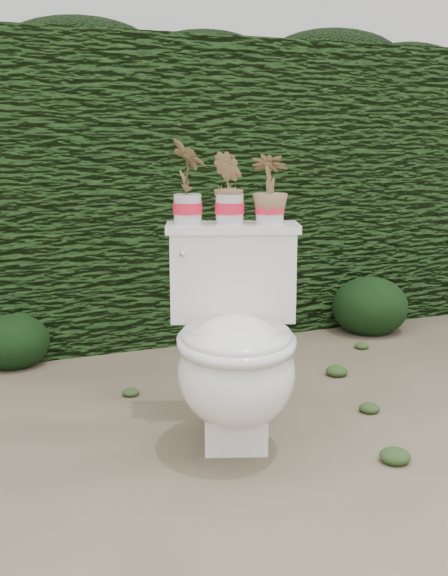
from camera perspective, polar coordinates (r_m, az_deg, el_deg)
name	(u,v)px	position (r m, az deg, el deg)	size (l,w,h in m)	color
ground	(201,430)	(2.80, -1.79, -11.16)	(60.00, 60.00, 0.00)	#83745A
hedge	(99,191)	(4.13, -9.88, 7.58)	(8.00, 1.00, 1.60)	#213F15
house_wall	(58,53)	(8.60, -13.00, 17.63)	(8.00, 3.50, 4.00)	silver
toilet	(235,349)	(2.58, 0.89, -4.85)	(0.67, 0.79, 0.78)	white
potted_plant_left	(187,184)	(2.71, -2.91, 8.25)	(0.16, 0.11, 0.30)	#277F30
potted_plant_center	(230,190)	(2.71, 0.45, 7.78)	(0.14, 0.11, 0.25)	#277F30
potted_plant_right	(270,191)	(2.72, 3.65, 7.66)	(0.14, 0.14, 0.24)	#277F30
liriope_clump_2	(12,335)	(3.68, -16.41, -3.62)	(0.36, 0.36, 0.29)	black
liriope_clump_3	(225,316)	(3.95, 0.12, -2.21)	(0.34, 0.34, 0.27)	black
liriope_clump_4	(370,302)	(4.20, 11.47, -1.06)	(0.43, 0.43, 0.34)	black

